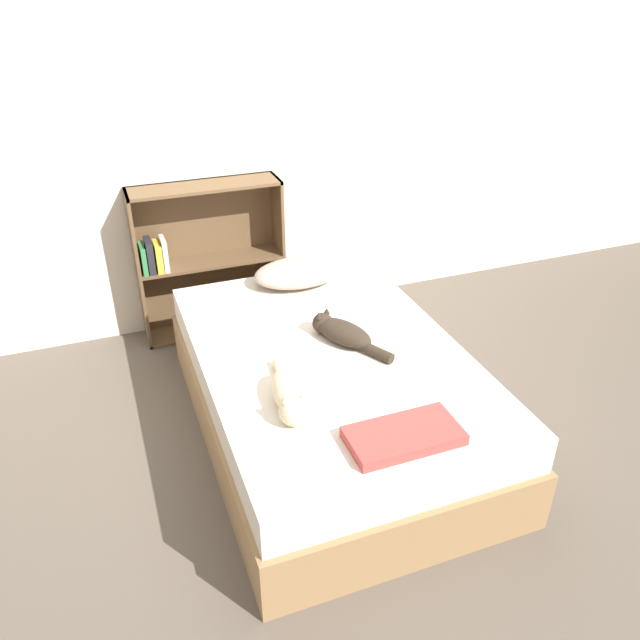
{
  "coord_description": "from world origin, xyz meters",
  "views": [
    {
      "loc": [
        -1.0,
        -2.5,
        2.26
      ],
      "look_at": [
        0.0,
        0.15,
        0.61
      ],
      "focal_mm": 35.0,
      "sensor_mm": 36.0,
      "label": 1
    }
  ],
  "objects_px": {
    "bed": "(330,391)",
    "cat_light": "(290,396)",
    "cat_dark": "(342,332)",
    "bookshelf": "(205,257)",
    "pillow": "(298,272)"
  },
  "relations": [
    {
      "from": "pillow",
      "to": "cat_dark",
      "type": "height_order",
      "value": "pillow"
    },
    {
      "from": "cat_light",
      "to": "bookshelf",
      "type": "distance_m",
      "value": 1.71
    },
    {
      "from": "bed",
      "to": "cat_dark",
      "type": "relative_size",
      "value": 4.21
    },
    {
      "from": "cat_light",
      "to": "pillow",
      "type": "bearing_deg",
      "value": 166.95
    },
    {
      "from": "bed",
      "to": "pillow",
      "type": "bearing_deg",
      "value": 82.84
    },
    {
      "from": "bed",
      "to": "bookshelf",
      "type": "bearing_deg",
      "value": 105.72
    },
    {
      "from": "cat_dark",
      "to": "bookshelf",
      "type": "bearing_deg",
      "value": -7.52
    },
    {
      "from": "bookshelf",
      "to": "cat_light",
      "type": "bearing_deg",
      "value": -88.81
    },
    {
      "from": "cat_light",
      "to": "cat_dark",
      "type": "xyz_separation_m",
      "value": [
        0.43,
        0.44,
        -0.01
      ]
    },
    {
      "from": "bed",
      "to": "cat_dark",
      "type": "bearing_deg",
      "value": 36.81
    },
    {
      "from": "cat_dark",
      "to": "cat_light",
      "type": "bearing_deg",
      "value": 108.01
    },
    {
      "from": "cat_light",
      "to": "bookshelf",
      "type": "bearing_deg",
      "value": -171.13
    },
    {
      "from": "bed",
      "to": "cat_light",
      "type": "distance_m",
      "value": 0.6
    },
    {
      "from": "cat_dark",
      "to": "bookshelf",
      "type": "height_order",
      "value": "bookshelf"
    },
    {
      "from": "cat_light",
      "to": "bookshelf",
      "type": "relative_size",
      "value": 0.5
    }
  ]
}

